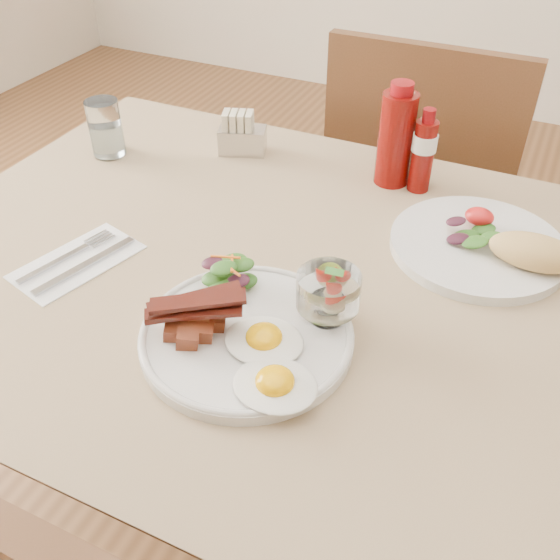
{
  "coord_description": "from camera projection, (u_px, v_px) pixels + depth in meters",
  "views": [
    {
      "loc": [
        0.25,
        -0.67,
        1.33
      ],
      "look_at": [
        -0.02,
        -0.1,
        0.82
      ],
      "focal_mm": 40.0,
      "sensor_mm": 36.0,
      "label": 1
    }
  ],
  "objects": [
    {
      "name": "table",
      "position": [
        320.0,
        324.0,
        0.97
      ],
      "size": [
        1.33,
        0.88,
        0.75
      ],
      "color": "#532F1A",
      "rests_on": "ground"
    },
    {
      "name": "chair_far",
      "position": [
        420.0,
        198.0,
        1.53
      ],
      "size": [
        0.42,
        0.42,
        0.93
      ],
      "color": "#532F1A",
      "rests_on": "ground"
    },
    {
      "name": "main_plate",
      "position": [
        247.0,
        337.0,
        0.81
      ],
      "size": [
        0.28,
        0.28,
        0.02
      ],
      "primitive_type": "cylinder",
      "color": "silver",
      "rests_on": "table"
    },
    {
      "name": "fried_eggs",
      "position": [
        269.0,
        360.0,
        0.76
      ],
      "size": [
        0.17,
        0.18,
        0.03
      ],
      "rotation": [
        0.0,
        0.0,
        -0.31
      ],
      "color": "silver",
      "rests_on": "main_plate"
    },
    {
      "name": "bacon_potato_pile",
      "position": [
        194.0,
        317.0,
        0.79
      ],
      "size": [
        0.13,
        0.1,
        0.06
      ],
      "rotation": [
        0.0,
        0.0,
        0.13
      ],
      "color": "maroon",
      "rests_on": "main_plate"
    },
    {
      "name": "side_salad",
      "position": [
        228.0,
        275.0,
        0.87
      ],
      "size": [
        0.08,
        0.08,
        0.04
      ],
      "rotation": [
        0.0,
        0.0,
        -0.13
      ],
      "color": "#184913",
      "rests_on": "main_plate"
    },
    {
      "name": "fruit_cup",
      "position": [
        328.0,
        291.0,
        0.8
      ],
      "size": [
        0.08,
        0.08,
        0.08
      ],
      "rotation": [
        0.0,
        0.0,
        -0.43
      ],
      "color": "white",
      "rests_on": "main_plate"
    },
    {
      "name": "second_plate",
      "position": [
        491.0,
        246.0,
        0.95
      ],
      "size": [
        0.29,
        0.27,
        0.07
      ],
      "rotation": [
        0.0,
        0.0,
        0.11
      ],
      "color": "silver",
      "rests_on": "table"
    },
    {
      "name": "ketchup_bottle",
      "position": [
        396.0,
        137.0,
        1.09
      ],
      "size": [
        0.07,
        0.07,
        0.19
      ],
      "rotation": [
        0.0,
        0.0,
        0.13
      ],
      "color": "#600805",
      "rests_on": "table"
    },
    {
      "name": "hot_sauce_bottle",
      "position": [
        423.0,
        152.0,
        1.08
      ],
      "size": [
        0.05,
        0.05,
        0.15
      ],
      "rotation": [
        0.0,
        0.0,
        0.24
      ],
      "color": "#600805",
      "rests_on": "table"
    },
    {
      "name": "sugar_caddy",
      "position": [
        241.0,
        136.0,
        1.21
      ],
      "size": [
        0.1,
        0.08,
        0.08
      ],
      "rotation": [
        0.0,
        0.0,
        0.34
      ],
      "color": "#B5B4B9",
      "rests_on": "table"
    },
    {
      "name": "water_glass",
      "position": [
        106.0,
        131.0,
        1.2
      ],
      "size": [
        0.06,
        0.06,
        0.11
      ],
      "color": "white",
      "rests_on": "table"
    },
    {
      "name": "napkin_cutlery",
      "position": [
        77.0,
        262.0,
        0.95
      ],
      "size": [
        0.15,
        0.21,
        0.01
      ],
      "rotation": [
        0.0,
        0.0,
        -0.27
      ],
      "color": "white",
      "rests_on": "table"
    }
  ]
}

